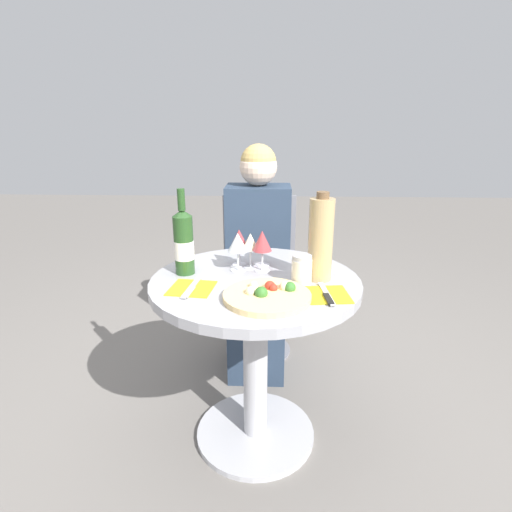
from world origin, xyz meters
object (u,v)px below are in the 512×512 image
at_px(dining_table, 255,327).
at_px(wine_bottle, 184,242).
at_px(pizza_large, 268,295).
at_px(seated_diner, 258,270).
at_px(tall_carafe, 321,239).
at_px(chair_behind_diner, 259,278).

relative_size(dining_table, wine_bottle, 2.40).
bearing_deg(pizza_large, seated_diner, 94.46).
bearing_deg(wine_bottle, pizza_large, -35.12).
height_order(dining_table, tall_carafe, tall_carafe).
bearing_deg(chair_behind_diner, pizza_large, 93.75).
xyz_separation_m(chair_behind_diner, wine_bottle, (-0.26, -0.70, 0.42)).
height_order(chair_behind_diner, seated_diner, seated_diner).
height_order(dining_table, wine_bottle, wine_bottle).
distance_m(dining_table, seated_diner, 0.60).
bearing_deg(pizza_large, wine_bottle, 144.88).
distance_m(dining_table, chair_behind_diner, 0.75).
relative_size(wine_bottle, tall_carafe, 1.01).
xyz_separation_m(dining_table, wine_bottle, (-0.27, 0.05, 0.33)).
relative_size(chair_behind_diner, pizza_large, 3.03).
xyz_separation_m(pizza_large, wine_bottle, (-0.32, 0.23, 0.11)).
distance_m(dining_table, wine_bottle, 0.43).
distance_m(chair_behind_diner, tall_carafe, 0.90).
xyz_separation_m(chair_behind_diner, seated_diner, (-0.00, -0.15, 0.11)).
height_order(wine_bottle, tall_carafe, wine_bottle).
xyz_separation_m(chair_behind_diner, pizza_large, (0.06, -0.93, 0.30)).
bearing_deg(chair_behind_diner, seated_diner, 90.00).
distance_m(pizza_large, tall_carafe, 0.30).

